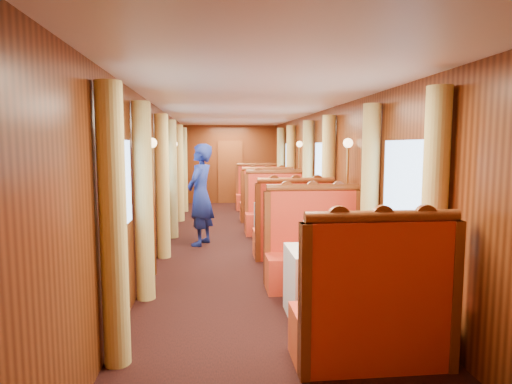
{
  "coord_description": "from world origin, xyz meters",
  "views": [
    {
      "loc": [
        -0.56,
        -7.83,
        1.84
      ],
      "look_at": [
        0.17,
        -0.57,
        1.05
      ],
      "focal_mm": 30.0,
      "sensor_mm": 36.0,
      "label": 1
    }
  ],
  "objects": [
    {
      "name": "ceiling",
      "position": [
        0.0,
        0.0,
        2.5
      ],
      "size": [
        3.0,
        12.0,
        0.01
      ],
      "primitive_type": null,
      "rotation": [
        3.14,
        0.0,
        0.0
      ],
      "color": "silver",
      "rests_on": "wall_left"
    },
    {
      "name": "window_right_mid",
      "position": [
        1.49,
        0.0,
        1.45
      ],
      "size": [
        0.01,
        1.2,
        0.9
      ],
      "primitive_type": null,
      "rotation": [
        1.57,
        0.0,
        -1.57
      ],
      "color": "#81ADE3",
      "rests_on": "wall_right"
    },
    {
      "name": "banquette_mid_aft",
      "position": [
        0.75,
        1.01,
        0.42
      ],
      "size": [
        1.3,
        0.55,
        1.34
      ],
      "color": "#B61418",
      "rests_on": "floor"
    },
    {
      "name": "teapot_back",
      "position": [
        0.65,
        -3.44,
        0.81
      ],
      "size": [
        0.18,
        0.16,
        0.12
      ],
      "primitive_type": null,
      "rotation": [
        0.0,
        0.0,
        0.4
      ],
      "color": "silver",
      "rests_on": "tea_tray"
    },
    {
      "name": "curtain_left_far_a",
      "position": [
        -1.38,
        2.72,
        1.18
      ],
      "size": [
        0.22,
        0.22,
        2.35
      ],
      "primitive_type": "cylinder",
      "color": "#E0D272",
      "rests_on": "floor"
    },
    {
      "name": "cup_outboard",
      "position": [
        0.45,
        -3.24,
        0.86
      ],
      "size": [
        0.08,
        0.08,
        0.26
      ],
      "rotation": [
        0.0,
        0.0,
        0.41
      ],
      "color": "white",
      "rests_on": "table_near"
    },
    {
      "name": "fruit_plate",
      "position": [
        1.05,
        -3.59,
        0.77
      ],
      "size": [
        0.23,
        0.23,
        0.05
      ],
      "rotation": [
        0.0,
        0.0,
        0.3
      ],
      "color": "white",
      "rests_on": "table_near"
    },
    {
      "name": "banquette_near_aft",
      "position": [
        0.75,
        -2.49,
        0.42
      ],
      "size": [
        1.3,
        0.55,
        1.34
      ],
      "color": "#B61418",
      "rests_on": "floor"
    },
    {
      "name": "sconce_right_aft",
      "position": [
        1.4,
        1.75,
        1.38
      ],
      "size": [
        0.14,
        0.14,
        1.95
      ],
      "color": "#BF8C3F",
      "rests_on": "floor"
    },
    {
      "name": "banquette_far_aft",
      "position": [
        0.75,
        4.51,
        0.42
      ],
      "size": [
        1.3,
        0.55,
        1.34
      ],
      "color": "#B61418",
      "rests_on": "floor"
    },
    {
      "name": "curtain_left_near_b",
      "position": [
        -1.38,
        -2.72,
        1.18
      ],
      "size": [
        0.22,
        0.22,
        2.35
      ],
      "primitive_type": "cylinder",
      "color": "#E0D272",
      "rests_on": "floor"
    },
    {
      "name": "table_near",
      "position": [
        0.75,
        -3.5,
        0.38
      ],
      "size": [
        1.05,
        0.72,
        0.75
      ],
      "primitive_type": "cube",
      "color": "white",
      "rests_on": "floor"
    },
    {
      "name": "curtain_right_near_a",
      "position": [
        1.38,
        -4.28,
        1.18
      ],
      "size": [
        0.22,
        0.22,
        2.35
      ],
      "primitive_type": "cylinder",
      "color": "#E0D272",
      "rests_on": "floor"
    },
    {
      "name": "window_right_far",
      "position": [
        1.49,
        3.5,
        1.45
      ],
      "size": [
        0.01,
        1.2,
        0.9
      ],
      "primitive_type": null,
      "rotation": [
        1.57,
        0.0,
        -1.57
      ],
      "color": "#81ADE3",
      "rests_on": "wall_right"
    },
    {
      "name": "sconce_left_fore",
      "position": [
        -1.4,
        -1.75,
        1.38
      ],
      "size": [
        0.14,
        0.14,
        1.95
      ],
      "color": "#BF8C3F",
      "rests_on": "floor"
    },
    {
      "name": "teapot_right",
      "position": [
        0.74,
        -3.62,
        0.82
      ],
      "size": [
        0.18,
        0.14,
        0.14
      ],
      "primitive_type": null,
      "rotation": [
        0.0,
        0.0,
        -0.08
      ],
      "color": "silver",
      "rests_on": "tea_tray"
    },
    {
      "name": "curtain_left_mid_a",
      "position": [
        -1.38,
        -0.78,
        1.18
      ],
      "size": [
        0.22,
        0.22,
        2.35
      ],
      "primitive_type": "cylinder",
      "color": "#E0D272",
      "rests_on": "floor"
    },
    {
      "name": "doorway_far",
      "position": [
        0.0,
        5.97,
        1.0
      ],
      "size": [
        0.8,
        0.04,
        2.0
      ],
      "primitive_type": "cube",
      "color": "brown",
      "rests_on": "floor"
    },
    {
      "name": "curtain_left_mid_b",
      "position": [
        -1.38,
        0.78,
        1.18
      ],
      "size": [
        0.22,
        0.22,
        2.35
      ],
      "primitive_type": "cylinder",
      "color": "#E0D272",
      "rests_on": "floor"
    },
    {
      "name": "rose_vase_far",
      "position": [
        0.74,
        3.52,
        0.93
      ],
      "size": [
        0.06,
        0.06,
        0.36
      ],
      "rotation": [
        0.0,
        0.0,
        0.33
      ],
      "color": "silver",
      "rests_on": "table_far"
    },
    {
      "name": "rose_vase_mid",
      "position": [
        0.74,
        0.02,
        0.93
      ],
      "size": [
        0.06,
        0.06,
        0.36
      ],
      "rotation": [
        0.0,
        0.0,
        -0.12
      ],
      "color": "silver",
      "rests_on": "table_mid"
    },
    {
      "name": "wall_near",
      "position": [
        0.0,
        -6.0,
        1.25
      ],
      "size": [
        3.0,
        0.01,
        2.5
      ],
      "primitive_type": null,
      "rotation": [
        -1.57,
        0.0,
        0.0
      ],
      "color": "brown",
      "rests_on": "floor"
    },
    {
      "name": "floor",
      "position": [
        0.0,
        0.0,
        0.0
      ],
      "size": [
        3.0,
        12.0,
        0.01
      ],
      "primitive_type": null,
      "color": "black",
      "rests_on": "ground"
    },
    {
      "name": "wall_far",
      "position": [
        0.0,
        6.0,
        1.25
      ],
      "size": [
        3.0,
        0.01,
        2.5
      ],
      "primitive_type": null,
      "rotation": [
        1.57,
        0.0,
        0.0
      ],
      "color": "brown",
      "rests_on": "floor"
    },
    {
      "name": "curtain_left_far_b",
      "position": [
        -1.38,
        4.28,
        1.18
      ],
      "size": [
        0.22,
        0.22,
        2.35
      ],
      "primitive_type": "cylinder",
      "color": "#E0D272",
      "rests_on": "floor"
    },
    {
      "name": "window_left_near",
      "position": [
        -1.49,
        -3.5,
        1.45
      ],
      "size": [
        0.01,
        1.2,
        0.9
      ],
      "primitive_type": null,
      "rotation": [
        1.57,
        0.0,
        1.57
      ],
      "color": "#81ADE3",
      "rests_on": "wall_left"
    },
    {
      "name": "window_left_mid",
      "position": [
        -1.49,
        0.0,
        1.45
      ],
      "size": [
        0.01,
        1.2,
        0.9
      ],
      "primitive_type": null,
      "rotation": [
        1.57,
        0.0,
        1.57
      ],
      "color": "#81ADE3",
      "rests_on": "wall_left"
    },
    {
      "name": "banquette_near_fwd",
      "position": [
        0.75,
        -4.51,
        0.42
      ],
      "size": [
        1.3,
        0.55,
        1.34
      ],
      "color": "#B61418",
      "rests_on": "floor"
    },
    {
      "name": "curtain_right_mid_a",
      "position": [
        1.38,
        -0.78,
        1.18
      ],
      "size": [
        0.22,
        0.22,
        2.35
      ],
      "primitive_type": "cylinder",
      "color": "#E0D272",
      "rests_on": "floor"
    },
    {
      "name": "curtain_right_far_a",
      "position": [
        1.38,
        2.72,
        1.18
      ],
      "size": [
        0.22,
        0.22,
        2.35
      ],
      "primitive_type": "cylinder",
      "color": "#E0D272",
      "rests_on": "floor"
    },
    {
      "name": "table_mid",
      "position": [
        0.75,
        0.0,
        0.38
      ],
      "size": [
        1.05,
        0.72,
        0.75
      ],
      "primitive_type": "cube",
      "color": "white",
      "rests_on": "floor"
    },
    {
      "name": "steward",
      "position": [
        -0.79,
        0.08,
        0.94
      ],
      "size": [
        0.67,
        0.8,
        1.88
      ],
      "primitive_type": "imported",
      "rotation": [
        0.0,
        0.0,
        -1.95
      ],
      "color": "navy",
      "rests_on": "floor"
    },
    {
      "name": "curtain_right_mid_b",
      "position": [
        1.38,
        0.78,
        1.18
      ],
      "size": [
        0.22,
        0.22,
        2.35
      ],
      "primitive_type": "cylinder",
      "color": "#E0D272",
      "rests_on": "floor"
    },
    {
      "name": "sconce_left_aft",
      "position": [
        -1.4,
        1.75,
        1.38
      ],
      "size": [
        0.14,
        0.14,
        1.95
      ],
      "color": "#BF8C3F",
      "rests_on": "floor"
    },
    {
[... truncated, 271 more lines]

